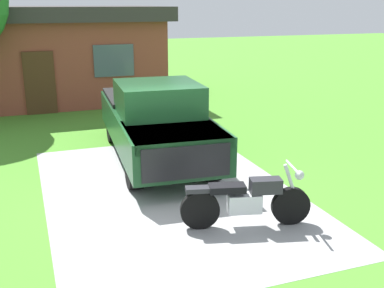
% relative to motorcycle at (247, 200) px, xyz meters
% --- Properties ---
extents(ground_plane, '(80.00, 80.00, 0.00)m').
position_rel_motorcycle_xyz_m(ground_plane, '(-0.79, 1.83, -0.47)').
color(ground_plane, '#4B8E2C').
extents(driveway_pad, '(4.77, 7.11, 0.01)m').
position_rel_motorcycle_xyz_m(driveway_pad, '(-0.79, 1.83, -0.47)').
color(driveway_pad, '#9F9F9F').
rests_on(driveway_pad, ground).
extents(motorcycle, '(2.18, 0.86, 1.09)m').
position_rel_motorcycle_xyz_m(motorcycle, '(0.00, 0.00, 0.00)').
color(motorcycle, black).
rests_on(motorcycle, ground).
extents(pickup_truck, '(2.38, 5.74, 1.90)m').
position_rel_motorcycle_xyz_m(pickup_truck, '(-0.44, 4.10, 0.48)').
color(pickup_truck, black).
rests_on(pickup_truck, ground).
extents(neighbor_house, '(9.60, 5.60, 3.50)m').
position_rel_motorcycle_xyz_m(neighbor_house, '(-2.79, 12.46, 1.32)').
color(neighbor_house, brown).
rests_on(neighbor_house, ground).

